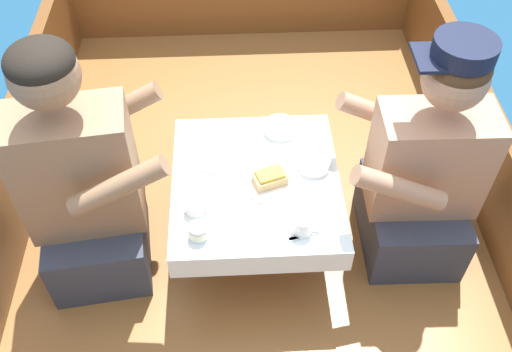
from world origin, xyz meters
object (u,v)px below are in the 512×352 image
(coffee_cup_port, at_px, (195,204))
(tin_can, at_px, (198,232))
(person_starboard, at_px, (423,174))
(person_port, at_px, (84,187))
(coffee_cup_starboard, at_px, (303,224))
(sandwich, at_px, (270,178))

(coffee_cup_port, bearing_deg, tin_can, -84.05)
(person_starboard, bearing_deg, person_port, 2.08)
(person_port, bearing_deg, tin_can, -32.98)
(tin_can, bearing_deg, coffee_cup_port, 95.95)
(coffee_cup_port, height_order, coffee_cup_starboard, coffee_cup_starboard)
(person_starboard, bearing_deg, tin_can, 16.11)
(person_starboard, bearing_deg, coffee_cup_port, 8.20)
(sandwich, height_order, coffee_cup_starboard, coffee_cup_starboard)
(person_port, bearing_deg, sandwich, -4.45)
(coffee_cup_port, xyz_separation_m, tin_can, (0.01, -0.12, -0.00))
(person_port, height_order, sandwich, person_port)
(coffee_cup_starboard, relative_size, tin_can, 1.50)
(person_port, height_order, coffee_cup_starboard, person_port)
(person_port, relative_size, person_starboard, 1.05)
(coffee_cup_starboard, height_order, tin_can, coffee_cup_starboard)
(person_starboard, bearing_deg, sandwich, 0.39)
(coffee_cup_starboard, bearing_deg, tin_can, -178.71)
(person_starboard, height_order, sandwich, person_starboard)
(person_port, height_order, coffee_cup_port, person_port)
(person_starboard, relative_size, tin_can, 14.58)
(sandwich, relative_size, coffee_cup_port, 1.32)
(sandwich, bearing_deg, coffee_cup_port, -157.57)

